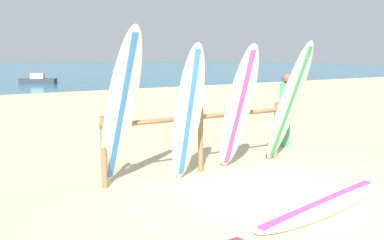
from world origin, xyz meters
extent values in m
plane|color=#D3BC8C|center=(0.00, 0.00, 0.00)|extent=(120.00, 120.00, 0.00)
cylinder|color=olive|center=(-2.13, 1.87, 0.56)|extent=(0.09, 0.09, 1.12)
cylinder|color=olive|center=(-0.39, 1.87, 0.56)|extent=(0.09, 0.09, 1.12)
cylinder|color=olive|center=(1.35, 1.87, 0.56)|extent=(0.09, 0.09, 1.12)
cylinder|color=olive|center=(-0.39, 1.87, 0.97)|extent=(3.57, 0.08, 0.08)
ellipsoid|color=white|center=(-1.93, 1.62, 1.23)|extent=(0.60, 1.18, 2.46)
cube|color=#3372B2|center=(-1.93, 1.62, 1.23)|extent=(0.20, 1.06, 2.27)
ellipsoid|color=beige|center=(-0.89, 1.43, 1.12)|extent=(0.50, 0.65, 2.23)
cube|color=#3372B2|center=(-0.89, 1.43, 1.12)|extent=(0.10, 0.61, 2.06)
ellipsoid|color=white|center=(0.10, 1.45, 1.11)|extent=(0.61, 1.05, 2.23)
cube|color=#A53F8C|center=(0.10, 1.45, 1.11)|extent=(0.21, 0.94, 2.06)
ellipsoid|color=beige|center=(1.26, 1.46, 1.15)|extent=(0.63, 0.99, 2.29)
cube|color=#388C59|center=(1.26, 1.46, 1.15)|extent=(0.18, 0.88, 2.11)
ellipsoid|color=white|center=(0.21, -0.34, 0.04)|extent=(2.89, 1.10, 0.07)
cube|color=#A53F8C|center=(0.21, -0.34, 0.04)|extent=(2.58, 0.57, 0.08)
cube|color=#3F9966|center=(2.26, 2.59, 0.38)|extent=(0.26, 0.25, 0.77)
cube|color=#3F9966|center=(2.26, 2.59, 1.09)|extent=(0.31, 0.30, 0.65)
sphere|color=brown|center=(2.26, 2.59, 1.53)|extent=(0.22, 0.22, 0.22)
cube|color=#333842|center=(0.64, 24.92, 0.18)|extent=(2.45, 1.79, 0.35)
cube|color=silver|center=(0.64, 24.92, 0.54)|extent=(1.01, 0.87, 0.36)
camera|label=1|loc=(-3.92, -3.89, 2.06)|focal=37.08mm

